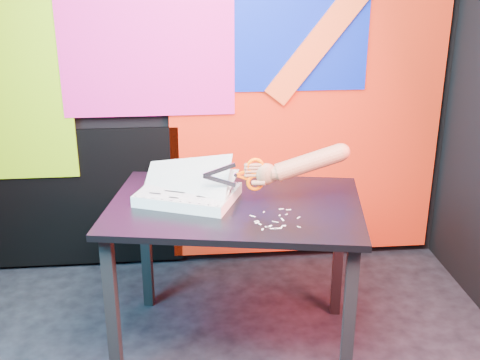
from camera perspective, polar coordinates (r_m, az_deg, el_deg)
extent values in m
cube|color=black|center=(3.41, -4.49, 12.94)|extent=(3.00, 0.01, 2.70)
cube|color=red|center=(3.56, 6.32, 4.96)|extent=(1.60, 0.02, 1.60)
cube|color=#0822B8|center=(3.41, 5.07, 14.62)|extent=(0.85, 0.02, 0.75)
cube|color=#EC2192|center=(3.37, -8.83, 12.67)|extent=(0.95, 0.02, 0.80)
cube|color=#89D20E|center=(3.55, -21.72, 7.76)|extent=(0.75, 0.02, 1.00)
cube|color=#FF5625|center=(3.45, 10.30, 16.12)|extent=(0.91, 0.02, 1.11)
cube|color=black|center=(3.68, -15.84, -1.77)|extent=(1.30, 0.02, 0.85)
cube|color=black|center=(2.71, -12.03, -12.08)|extent=(0.06, 0.06, 0.72)
cube|color=black|center=(3.24, -8.90, -6.09)|extent=(0.06, 0.06, 0.72)
cube|color=black|center=(2.62, 10.26, -13.17)|extent=(0.06, 0.06, 0.72)
cube|color=black|center=(3.17, 9.31, -6.78)|extent=(0.06, 0.06, 0.72)
cube|color=black|center=(2.72, -0.46, -2.53)|extent=(1.25, 0.94, 0.03)
cube|color=white|center=(2.75, -4.95, -1.40)|extent=(0.51, 0.45, 0.05)
cube|color=white|center=(2.74, -4.97, -0.90)|extent=(0.51, 0.44, 0.00)
cube|color=white|center=(2.74, -4.97, -0.81)|extent=(0.48, 0.43, 0.13)
cube|color=white|center=(2.75, -5.20, -0.24)|extent=(0.45, 0.39, 0.22)
cylinder|color=black|center=(2.70, -9.90, -1.52)|extent=(0.01, 0.01, 0.00)
cylinder|color=black|center=(2.68, -9.08, -1.62)|extent=(0.01, 0.01, 0.00)
cylinder|color=black|center=(2.66, -8.24, -1.72)|extent=(0.01, 0.01, 0.00)
cylinder|color=black|center=(2.64, -7.40, -1.83)|extent=(0.01, 0.01, 0.00)
cylinder|color=black|center=(2.63, -6.54, -1.93)|extent=(0.01, 0.01, 0.00)
cylinder|color=black|center=(2.61, -5.68, -2.04)|extent=(0.01, 0.01, 0.00)
cylinder|color=black|center=(2.60, -4.80, -2.15)|extent=(0.01, 0.01, 0.00)
cylinder|color=black|center=(2.58, -3.91, -2.26)|extent=(0.01, 0.01, 0.00)
cylinder|color=black|center=(2.57, -3.02, -2.37)|extent=(0.01, 0.01, 0.00)
cylinder|color=black|center=(2.56, -2.11, -2.48)|extent=(0.01, 0.01, 0.00)
cylinder|color=black|center=(2.94, -7.46, 0.50)|extent=(0.01, 0.01, 0.00)
cylinder|color=black|center=(2.92, -6.69, 0.42)|extent=(0.01, 0.01, 0.00)
cylinder|color=black|center=(2.90, -5.91, 0.34)|extent=(0.01, 0.01, 0.00)
cylinder|color=black|center=(2.89, -5.12, 0.25)|extent=(0.01, 0.01, 0.00)
cylinder|color=black|center=(2.87, -4.33, 0.17)|extent=(0.01, 0.01, 0.00)
cylinder|color=black|center=(2.86, -3.53, 0.08)|extent=(0.01, 0.01, 0.00)
cylinder|color=black|center=(2.85, -2.72, -0.01)|extent=(0.01, 0.01, 0.00)
cylinder|color=black|center=(2.83, -1.90, -0.09)|extent=(0.01, 0.01, 0.00)
cylinder|color=black|center=(2.82, -1.07, -0.18)|extent=(0.01, 0.01, 0.00)
cylinder|color=black|center=(2.81, -0.24, -0.27)|extent=(0.01, 0.01, 0.00)
cube|color=black|center=(2.83, -6.45, -0.26)|extent=(0.08, 0.04, 0.00)
cube|color=black|center=(2.76, -4.29, -0.68)|extent=(0.06, 0.03, 0.00)
cube|color=black|center=(2.72, -6.18, -1.11)|extent=(0.10, 0.05, 0.00)
cube|color=black|center=(2.65, -3.71, -1.59)|extent=(0.05, 0.03, 0.00)
cube|color=black|center=(2.71, -8.05, -1.26)|extent=(0.06, 0.03, 0.00)
cube|color=black|center=(2.80, -3.26, -0.36)|extent=(0.07, 0.04, 0.00)
cube|color=black|center=(2.66, -6.29, -1.67)|extent=(0.05, 0.03, 0.00)
cube|color=silver|center=(2.61, -1.97, 0.94)|extent=(0.15, 0.01, 0.07)
cube|color=silver|center=(2.63, -1.96, -0.06)|extent=(0.15, 0.01, 0.07)
cylinder|color=silver|center=(2.63, -0.43, 0.48)|extent=(0.02, 0.01, 0.02)
cube|color=#FF5E00|center=(2.63, 0.14, 0.30)|extent=(0.05, 0.01, 0.03)
cube|color=#FF5E00|center=(2.63, 0.14, 0.70)|extent=(0.05, 0.01, 0.03)
torus|color=#FF5E00|center=(2.62, 1.45, 1.30)|extent=(0.08, 0.02, 0.08)
torus|color=#FF5E00|center=(2.65, 1.44, -0.23)|extent=(0.08, 0.02, 0.08)
ellipsoid|color=#A37150|center=(2.64, 2.51, 0.56)|extent=(0.10, 0.06, 0.10)
cylinder|color=#A37150|center=(2.64, 1.45, 0.45)|extent=(0.07, 0.02, 0.02)
cylinder|color=#A37150|center=(2.63, 1.45, 0.82)|extent=(0.07, 0.02, 0.02)
cylinder|color=#A37150|center=(2.62, 1.45, 1.14)|extent=(0.06, 0.02, 0.02)
cylinder|color=#A37150|center=(2.62, 1.45, 1.43)|extent=(0.06, 0.02, 0.02)
cylinder|color=#A37150|center=(2.64, 1.79, -0.27)|extent=(0.07, 0.04, 0.03)
cylinder|color=#A37150|center=(2.64, 3.54, 0.67)|extent=(0.06, 0.07, 0.07)
cylinder|color=#A37150|center=(2.65, 6.59, 1.66)|extent=(0.31, 0.09, 0.17)
sphere|color=#A37150|center=(2.67, 9.62, 2.64)|extent=(0.08, 0.08, 0.08)
cube|color=beige|center=(2.60, 3.77, -3.36)|extent=(0.01, 0.01, 0.00)
cube|color=beige|center=(2.66, 3.94, -2.75)|extent=(0.02, 0.01, 0.00)
cube|color=beige|center=(2.53, 3.36, -3.98)|extent=(0.03, 0.02, 0.00)
cube|color=beige|center=(2.56, 4.05, -3.75)|extent=(0.01, 0.03, 0.00)
cube|color=beige|center=(2.49, 3.95, -4.50)|extent=(0.01, 0.03, 0.00)
cube|color=beige|center=(2.49, 2.80, -4.39)|extent=(0.03, 0.02, 0.00)
cube|color=beige|center=(2.65, 4.63, -2.83)|extent=(0.02, 0.01, 0.00)
cube|color=beige|center=(2.47, 3.19, -4.62)|extent=(0.03, 0.01, 0.00)
cube|color=beige|center=(2.49, 2.64, -4.44)|extent=(0.02, 0.01, 0.00)
cube|color=beige|center=(2.52, 1.64, -4.05)|extent=(0.02, 0.02, 0.00)
cube|color=beige|center=(2.50, 4.20, -4.34)|extent=(0.02, 0.01, 0.00)
cube|color=beige|center=(2.51, 1.90, -4.20)|extent=(0.02, 0.02, 0.00)
cube|color=beige|center=(2.58, 1.20, -3.44)|extent=(0.02, 0.02, 0.00)
cube|color=beige|center=(2.61, 4.43, -3.26)|extent=(0.01, 0.01, 0.00)
cube|color=beige|center=(2.50, 5.60, -4.45)|extent=(0.02, 0.01, 0.00)
cube|color=beige|center=(2.62, 2.28, -3.05)|extent=(0.01, 0.02, 0.00)
cube|color=beige|center=(2.46, 2.15, -4.70)|extent=(0.01, 0.02, 0.00)
cube|color=beige|center=(2.54, 1.54, -3.92)|extent=(0.02, 0.01, 0.00)
cube|color=beige|center=(2.58, 5.57, -3.57)|extent=(0.02, 0.02, 0.00)
cube|color=beige|center=(2.48, 3.55, -4.60)|extent=(0.03, 0.01, 0.00)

